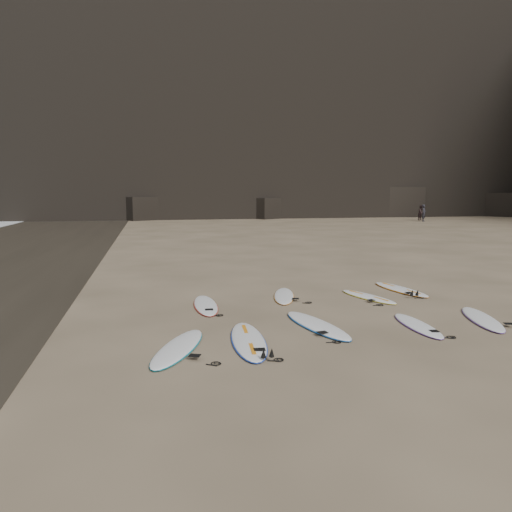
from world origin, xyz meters
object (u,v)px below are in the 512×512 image
Objects in this scene: surfboard_1 at (248,340)px; surfboard_5 at (206,305)px; person_b at (421,213)px; surfboard_7 at (368,296)px; surfboard_6 at (284,296)px; surfboard_4 at (482,319)px; surfboard_3 at (418,325)px; surfboard_0 at (178,347)px; person_a at (424,213)px; surfboard_2 at (317,325)px; surfboard_8 at (401,289)px.

surfboard_1 is 3.48m from surfboard_5.
surfboard_7 is at bearing -147.10° from person_b.
surfboard_4 is at bearing -26.77° from surfboard_6.
surfboard_3 is 3.20m from surfboard_7.
surfboard_3 is (5.56, 0.54, -0.01)m from surfboard_0.
person_b is (27.94, 38.83, 0.75)m from surfboard_0.
surfboard_7 is at bearing 136.23° from surfboard_4.
person_a reaches higher than surfboard_3.
surfboard_5 is 1.11× the size of surfboard_7.
surfboard_2 is 3.34m from surfboard_6.
surfboard_1 is 1.08× the size of surfboard_8.
person_a is (26.17, 33.29, 0.83)m from surfboard_5.
surfboard_1 is at bearing -157.61° from surfboard_7.
surfboard_1 is 44.81m from person_a.
surfboard_2 reaches higher than surfboard_7.
surfboard_6 is at bearing 155.68° from surfboard_4.
surfboard_4 is (4.14, -0.30, -0.01)m from surfboard_2.
surfboard_2 is 1.07× the size of surfboard_8.
surfboard_0 is 0.95× the size of surfboard_2.
surfboard_5 is at bearing 164.25° from surfboard_7.
surfboard_6 is at bearing 74.15° from surfboard_0.
surfboard_3 is 1.40× the size of person_b.
surfboard_7 is 39.45m from person_a.
surfboard_2 is at bearing 171.76° from surfboard_3.
person_b is (26.99, 35.20, 0.75)m from surfboard_5.
surfboard_4 is at bearing -143.16° from person_b.
person_a reaches higher than surfboard_2.
person_a is at bearing 63.35° from surfboard_3.
surfboard_0 is 1.17× the size of surfboard_3.
surfboard_5 is 1.43× the size of person_a.
surfboard_3 is at bearing -166.00° from person_a.
person_b is at bearing 53.68° from surfboard_5.
surfboard_5 is at bearing 173.64° from surfboard_4.
surfboard_6 is at bearing -150.32° from person_b.
surfboard_0 is 8.55m from surfboard_8.
surfboard_3 is 0.87× the size of surfboard_8.
surfboard_1 is 1.01× the size of surfboard_2.
surfboard_1 is at bearing -151.68° from surfboard_8.
surfboard_6 is 2.49m from surfboard_7.
person_b reaches higher than surfboard_6.
surfboard_8 is (7.26, 4.53, -0.00)m from surfboard_0.
surfboard_4 is 1.54× the size of person_b.
surfboard_8 is at bearing 30.69° from surfboard_2.
surfboard_1 reaches higher than surfboard_5.
surfboard_2 is 43.09m from person_a.
surfboard_0 is 7.45m from surfboard_4.
surfboard_6 is (0.11, 3.34, -0.01)m from surfboard_2.
surfboard_2 is 3.69m from surfboard_7.
surfboard_0 is at bearing -167.96° from surfboard_1.
surfboard_0 is at bearing -171.65° from person_a.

